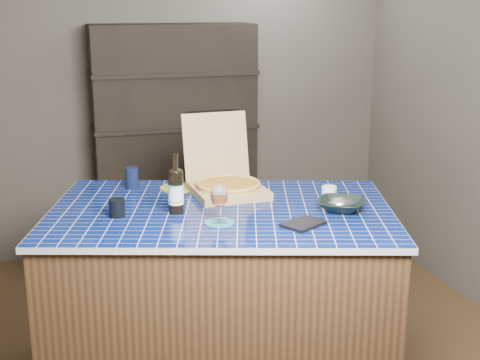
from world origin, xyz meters
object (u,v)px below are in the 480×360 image
object	(u,v)px
kitchen_island	(222,295)
pizza_box	(227,183)
dvd_case	(303,224)
bowl	(341,205)
wine_glass	(219,196)
mead_bottle	(176,190)

from	to	relation	value
kitchen_island	pizza_box	size ratio (longest dim) A/B	4.09
dvd_case	bowl	bearing A→B (deg)	90.83
wine_glass	pizza_box	bearing A→B (deg)	71.06
kitchen_island	bowl	xyz separation A→B (m)	(0.58, -0.19, 0.50)
wine_glass	dvd_case	world-z (taller)	wine_glass
kitchen_island	mead_bottle	xyz separation A→B (m)	(-0.23, 0.00, 0.59)
dvd_case	bowl	size ratio (longest dim) A/B	0.83
kitchen_island	mead_bottle	world-z (taller)	mead_bottle
bowl	mead_bottle	bearing A→B (deg)	166.53
bowl	dvd_case	bearing A→B (deg)	-148.93
wine_glass	dvd_case	bearing A→B (deg)	-20.04
pizza_box	bowl	distance (m)	0.66
wine_glass	dvd_case	size ratio (longest dim) A/B	0.97
mead_bottle	dvd_case	xyz separation A→B (m)	(0.54, -0.35, -0.11)
mead_bottle	wine_glass	size ratio (longest dim) A/B	1.60
dvd_case	wine_glass	bearing A→B (deg)	-140.28
wine_glass	mead_bottle	bearing A→B (deg)	127.66
dvd_case	kitchen_island	bearing A→B (deg)	-168.48
kitchen_island	mead_bottle	distance (m)	0.63
mead_bottle	dvd_case	distance (m)	0.65
pizza_box	wine_glass	xyz separation A→B (m)	(-0.16, -0.48, 0.08)
kitchen_island	mead_bottle	size ratio (longest dim) A/B	6.51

